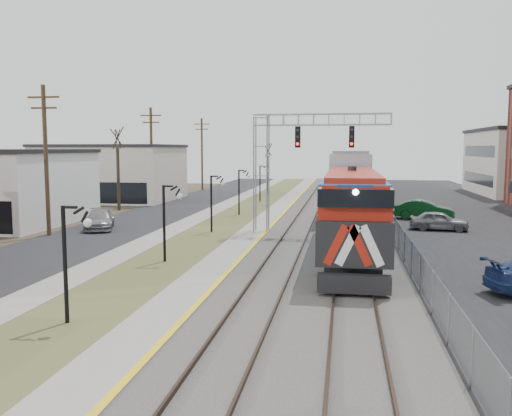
# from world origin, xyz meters

# --- Properties ---
(street_west) EXTENTS (7.00, 120.00, 0.04)m
(street_west) POSITION_xyz_m (-11.50, 35.00, 0.02)
(street_west) COLOR black
(street_west) RESTS_ON ground
(sidewalk) EXTENTS (2.00, 120.00, 0.08)m
(sidewalk) POSITION_xyz_m (-7.00, 35.00, 0.04)
(sidewalk) COLOR gray
(sidewalk) RESTS_ON ground
(grass_median) EXTENTS (4.00, 120.00, 0.06)m
(grass_median) POSITION_xyz_m (-4.00, 35.00, 0.03)
(grass_median) COLOR #49522B
(grass_median) RESTS_ON ground
(platform) EXTENTS (2.00, 120.00, 0.24)m
(platform) POSITION_xyz_m (-1.00, 35.00, 0.12)
(platform) COLOR gray
(platform) RESTS_ON ground
(ballast_bed) EXTENTS (8.00, 120.00, 0.20)m
(ballast_bed) POSITION_xyz_m (4.00, 35.00, 0.10)
(ballast_bed) COLOR #595651
(ballast_bed) RESTS_ON ground
(parking_lot) EXTENTS (16.00, 120.00, 0.04)m
(parking_lot) POSITION_xyz_m (16.00, 35.00, 0.02)
(parking_lot) COLOR black
(parking_lot) RESTS_ON ground
(platform_edge) EXTENTS (0.24, 120.00, 0.01)m
(platform_edge) POSITION_xyz_m (-0.12, 35.00, 0.24)
(platform_edge) COLOR gold
(platform_edge) RESTS_ON platform
(track_near) EXTENTS (1.58, 120.00, 0.15)m
(track_near) POSITION_xyz_m (2.00, 35.00, 0.28)
(track_near) COLOR #2D2119
(track_near) RESTS_ON ballast_bed
(track_far) EXTENTS (1.58, 120.00, 0.15)m
(track_far) POSITION_xyz_m (5.50, 35.00, 0.28)
(track_far) COLOR #2D2119
(track_far) RESTS_ON ballast_bed
(train) EXTENTS (3.00, 85.85, 5.33)m
(train) POSITION_xyz_m (5.50, 56.71, 2.92)
(train) COLOR #134F9C
(train) RESTS_ON ground
(signal_gantry) EXTENTS (9.00, 1.07, 8.15)m
(signal_gantry) POSITION_xyz_m (1.22, 27.99, 5.59)
(signal_gantry) COLOR gray
(signal_gantry) RESTS_ON ground
(lampposts) EXTENTS (0.14, 62.14, 4.00)m
(lampposts) POSITION_xyz_m (-4.00, 18.29, 2.00)
(lampposts) COLOR black
(lampposts) RESTS_ON ground
(utility_poles) EXTENTS (0.28, 80.28, 10.00)m
(utility_poles) POSITION_xyz_m (-14.50, 25.00, 5.00)
(utility_poles) COLOR #4C3823
(utility_poles) RESTS_ON ground
(fence) EXTENTS (0.04, 120.00, 1.60)m
(fence) POSITION_xyz_m (8.20, 35.00, 0.80)
(fence) COLOR gray
(fence) RESTS_ON ground
(bare_trees) EXTENTS (12.30, 42.30, 5.95)m
(bare_trees) POSITION_xyz_m (-12.66, 38.91, 2.70)
(bare_trees) COLOR #382D23
(bare_trees) RESTS_ON ground
(car_lot_e) EXTENTS (4.21, 2.14, 1.37)m
(car_lot_e) POSITION_xyz_m (11.82, 31.58, 0.69)
(car_lot_e) COLOR slate
(car_lot_e) RESTS_ON ground
(car_lot_f) EXTENTS (5.00, 2.64, 1.57)m
(car_lot_f) POSITION_xyz_m (11.62, 37.57, 0.78)
(car_lot_f) COLOR #0B3B17
(car_lot_f) RESTS_ON ground
(car_street_b) EXTENTS (3.48, 5.11, 1.37)m
(car_street_b) POSITION_xyz_m (-12.39, 28.20, 0.69)
(car_street_b) COLOR gray
(car_street_b) RESTS_ON ground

